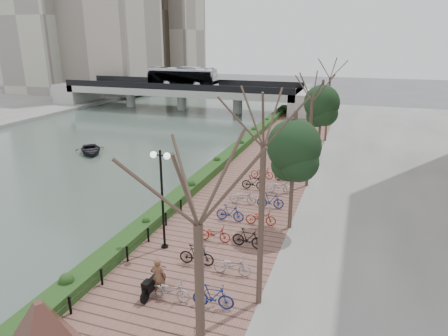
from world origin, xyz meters
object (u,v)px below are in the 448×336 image
at_px(boat, 91,150).
at_px(lamppost, 161,179).
at_px(pedestrian, 158,277).
at_px(motorcycle, 153,284).

bearing_deg(boat, lamppost, -84.99).
bearing_deg(boat, pedestrian, -88.49).
height_order(lamppost, pedestrian, lamppost).
bearing_deg(pedestrian, boat, -62.61).
bearing_deg(lamppost, pedestrian, -66.60).
bearing_deg(boat, motorcycle, -88.93).
height_order(motorcycle, boat, motorcycle).
distance_m(motorcycle, pedestrian, 0.42).
bearing_deg(lamppost, boat, 136.24).
bearing_deg(motorcycle, boat, 135.71).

